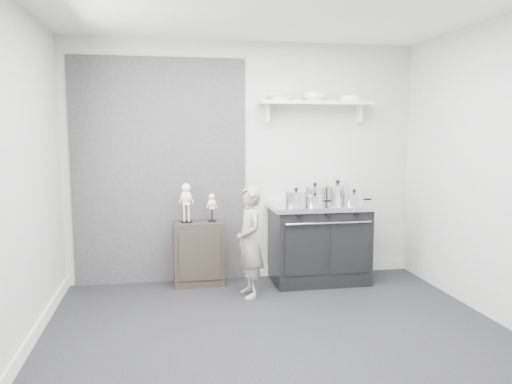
% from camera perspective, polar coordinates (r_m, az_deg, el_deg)
% --- Properties ---
extents(ground, '(4.00, 4.00, 0.00)m').
position_cam_1_polar(ground, '(4.29, 2.77, -16.44)').
color(ground, black).
rests_on(ground, ground).
extents(room_shell, '(4.02, 3.62, 2.71)m').
position_cam_1_polar(room_shell, '(4.06, 1.20, 6.03)').
color(room_shell, '#ABACA9').
rests_on(room_shell, ground).
extents(wall_shelf, '(1.30, 0.26, 0.24)m').
position_cam_1_polar(wall_shelf, '(5.77, 6.87, 9.99)').
color(wall_shelf, silver).
rests_on(wall_shelf, room_shell).
extents(stove, '(1.11, 0.69, 0.89)m').
position_cam_1_polar(stove, '(5.71, 7.18, -5.73)').
color(stove, black).
rests_on(stove, ground).
extents(side_cabinet, '(0.54, 0.32, 0.71)m').
position_cam_1_polar(side_cabinet, '(5.62, -6.54, -6.95)').
color(side_cabinet, black).
rests_on(side_cabinet, ground).
extents(child, '(0.33, 0.45, 1.15)m').
position_cam_1_polar(child, '(5.14, -0.73, -5.72)').
color(child, gray).
rests_on(child, ground).
extents(pot_front_left, '(0.33, 0.24, 0.20)m').
position_cam_1_polar(pot_front_left, '(5.44, 4.60, -0.74)').
color(pot_front_left, silver).
rests_on(pot_front_left, stove).
extents(pot_back_left, '(0.35, 0.26, 0.23)m').
position_cam_1_polar(pot_back_left, '(5.73, 6.75, -0.24)').
color(pot_back_left, silver).
rests_on(pot_back_left, stove).
extents(pot_back_right, '(0.39, 0.30, 0.26)m').
position_cam_1_polar(pot_back_right, '(5.79, 9.30, -0.10)').
color(pot_back_right, silver).
rests_on(pot_back_right, stove).
extents(pot_front_right, '(0.31, 0.23, 0.18)m').
position_cam_1_polar(pot_front_right, '(5.55, 11.14, -0.78)').
color(pot_front_right, silver).
rests_on(pot_front_right, stove).
extents(pot_front_center, '(0.29, 0.20, 0.15)m').
position_cam_1_polar(pot_front_center, '(5.46, 6.77, -0.99)').
color(pot_front_center, silver).
rests_on(pot_front_center, stove).
extents(skeleton_full, '(0.14, 0.09, 0.50)m').
position_cam_1_polar(skeleton_full, '(5.50, -7.98, -0.89)').
color(skeleton_full, white).
rests_on(skeleton_full, side_cabinet).
extents(skeleton_torso, '(0.10, 0.06, 0.36)m').
position_cam_1_polar(skeleton_torso, '(5.53, -5.07, -1.55)').
color(skeleton_torso, white).
rests_on(skeleton_torso, side_cabinet).
extents(bowl_large, '(0.29, 0.29, 0.07)m').
position_cam_1_polar(bowl_large, '(5.66, 2.82, 10.77)').
color(bowl_large, white).
rests_on(bowl_large, wall_shelf).
extents(bowl_small, '(0.26, 0.26, 0.08)m').
position_cam_1_polar(bowl_small, '(5.77, 6.76, 10.71)').
color(bowl_small, white).
rests_on(bowl_small, wall_shelf).
extents(plate_stack, '(0.24, 0.24, 0.06)m').
position_cam_1_polar(plate_stack, '(5.90, 10.75, 10.45)').
color(plate_stack, white).
rests_on(plate_stack, wall_shelf).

